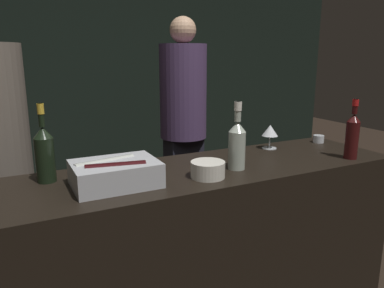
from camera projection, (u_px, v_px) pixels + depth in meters
name	position (u px, v px, depth m)	size (l,w,h in m)	color
wall_back_chalkboard	(85.00, 65.00, 3.87)	(6.40, 0.06, 2.80)	black
bar_counter	(194.00, 260.00, 1.91)	(2.14, 0.57, 0.97)	black
ice_bin_with_bottles	(114.00, 173.00, 1.56)	(0.35, 0.26, 0.11)	#B7BABF
bowl_white	(207.00, 169.00, 1.67)	(0.15, 0.15, 0.07)	silver
wine_glass	(270.00, 131.00, 2.18)	(0.09, 0.09, 0.14)	silver
candle_votive	(319.00, 139.00, 2.35)	(0.07, 0.07, 0.05)	silver
red_wine_bottle_tall	(352.00, 134.00, 1.96)	(0.07, 0.07, 0.31)	#380F0F
white_wine_bottle	(237.00, 143.00, 1.78)	(0.08, 0.08, 0.33)	#9EA899
champagne_bottle	(45.00, 152.00, 1.60)	(0.08, 0.08, 0.34)	black
person_in_hoodie	(183.00, 117.00, 3.09)	(0.38, 0.38, 1.80)	black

